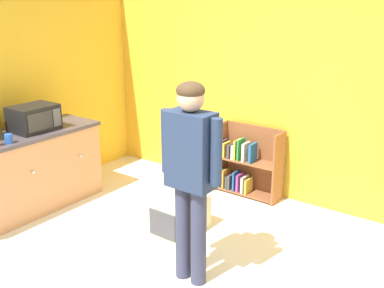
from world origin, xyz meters
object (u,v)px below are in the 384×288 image
(kitchen_counter, at_px, (17,175))
(microwave, at_px, (34,118))
(pet_carrier, at_px, (179,215))
(standing_person, at_px, (191,166))
(blue_cup, at_px, (9,139))
(bookshelf, at_px, (246,164))
(banana_bunch, at_px, (54,118))

(kitchen_counter, relative_size, microwave, 4.05)
(pet_carrier, xyz_separation_m, microwave, (-1.67, -0.45, 0.86))
(standing_person, relative_size, pet_carrier, 3.09)
(pet_carrier, distance_m, blue_cup, 1.89)
(bookshelf, height_order, standing_person, standing_person)
(bookshelf, distance_m, banana_bunch, 2.39)
(banana_bunch, xyz_separation_m, blue_cup, (0.38, -0.84, 0.02))
(bookshelf, bearing_deg, pet_carrier, -93.12)
(standing_person, xyz_separation_m, banana_bunch, (-2.46, 0.56, -0.10))
(microwave, bearing_deg, kitchen_counter, -94.00)
(blue_cup, bearing_deg, bookshelf, 53.97)
(bookshelf, bearing_deg, blue_cup, -126.03)
(microwave, relative_size, blue_cup, 5.05)
(banana_bunch, relative_size, blue_cup, 1.67)
(pet_carrier, bearing_deg, microwave, -165.01)
(kitchen_counter, height_order, bookshelf, kitchen_counter)
(bookshelf, distance_m, pet_carrier, 1.25)
(standing_person, xyz_separation_m, blue_cup, (-2.08, -0.28, -0.08))
(bookshelf, distance_m, standing_person, 2.03)
(blue_cup, bearing_deg, standing_person, 7.70)
(kitchen_counter, height_order, microwave, microwave)
(bookshelf, distance_m, blue_cup, 2.69)
(standing_person, bearing_deg, kitchen_counter, -177.08)
(kitchen_counter, relative_size, pet_carrier, 3.52)
(bookshelf, xyz_separation_m, banana_bunch, (-1.93, -1.29, 0.55))
(kitchen_counter, height_order, blue_cup, blue_cup)
(pet_carrier, height_order, blue_cup, blue_cup)
(blue_cup, bearing_deg, kitchen_counter, 141.97)
(standing_person, relative_size, blue_cup, 17.95)
(pet_carrier, relative_size, microwave, 1.15)
(banana_bunch, bearing_deg, microwave, -64.12)
(pet_carrier, relative_size, banana_bunch, 3.49)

